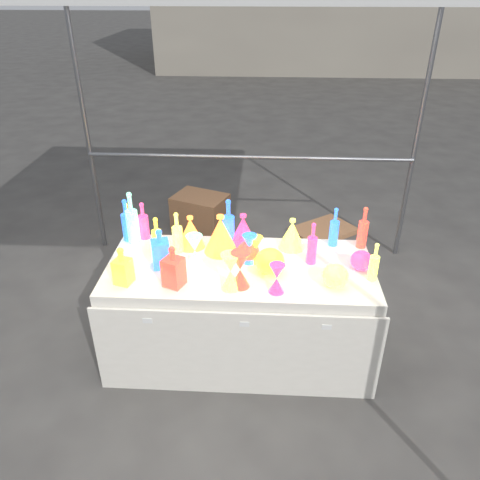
# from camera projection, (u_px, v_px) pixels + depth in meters

# --- Properties ---
(ground) EXTENTS (80.00, 80.00, 0.00)m
(ground) POSITION_uv_depth(u_px,v_px,m) (240.00, 349.00, 3.53)
(ground) COLOR #5A5854
(ground) RESTS_ON ground
(display_table) EXTENTS (1.84, 0.83, 0.75)m
(display_table) POSITION_uv_depth(u_px,v_px,m) (240.00, 311.00, 3.33)
(display_table) COLOR white
(display_table) RESTS_ON ground
(cardboard_box_closed) EXTENTS (0.66, 0.57, 0.40)m
(cardboard_box_closed) POSITION_uv_depth(u_px,v_px,m) (201.00, 213.00, 5.11)
(cardboard_box_closed) COLOR #B0774F
(cardboard_box_closed) RESTS_ON ground
(cardboard_box_flat) EXTENTS (0.79, 0.75, 0.05)m
(cardboard_box_flat) POSITION_uv_depth(u_px,v_px,m) (323.00, 230.00, 5.12)
(cardboard_box_flat) COLOR #B0774F
(cardboard_box_flat) RESTS_ON ground
(bottle_0) EXTENTS (0.09, 0.09, 0.28)m
(bottle_0) POSITION_uv_depth(u_px,v_px,m) (127.00, 220.00, 3.43)
(bottle_0) COLOR #DD4114
(bottle_0) RESTS_ON display_table
(bottle_1) EXTENTS (0.09, 0.09, 0.33)m
(bottle_1) POSITION_uv_depth(u_px,v_px,m) (127.00, 220.00, 3.39)
(bottle_1) COLOR #1A9149
(bottle_1) RESTS_ON display_table
(bottle_3) EXTENTS (0.09, 0.09, 0.29)m
(bottle_3) POSITION_uv_depth(u_px,v_px,m) (143.00, 220.00, 3.43)
(bottle_3) COLOR #1A4098
(bottle_3) RESTS_ON display_table
(bottle_4) EXTENTS (0.09, 0.09, 0.31)m
(bottle_4) POSITION_uv_depth(u_px,v_px,m) (177.00, 232.00, 3.25)
(bottle_4) COLOR #16688A
(bottle_4) RESTS_ON display_table
(bottle_5) EXTENTS (0.11, 0.11, 0.40)m
(bottle_5) POSITION_uv_depth(u_px,v_px,m) (132.00, 218.00, 3.34)
(bottle_5) COLOR #D12968
(bottle_5) RESTS_ON display_table
(bottle_6) EXTENTS (0.08, 0.08, 0.27)m
(bottle_6) POSITION_uv_depth(u_px,v_px,m) (157.00, 235.00, 3.25)
(bottle_6) COLOR #DD4114
(bottle_6) RESTS_ON display_table
(bottle_7) EXTENTS (0.11, 0.11, 0.36)m
(bottle_7) POSITION_uv_depth(u_px,v_px,m) (228.00, 223.00, 3.31)
(bottle_7) COLOR #1A9149
(bottle_7) RESTS_ON display_table
(decanter_0) EXTENTS (0.13, 0.13, 0.26)m
(decanter_0) POSITION_uv_depth(u_px,v_px,m) (122.00, 265.00, 2.92)
(decanter_0) COLOR #DD4114
(decanter_0) RESTS_ON display_table
(decanter_1) EXTENTS (0.15, 0.15, 0.28)m
(decanter_1) POSITION_uv_depth(u_px,v_px,m) (173.00, 266.00, 2.90)
(decanter_1) COLOR orange
(decanter_1) RESTS_ON display_table
(decanter_2) EXTENTS (0.14, 0.14, 0.28)m
(decanter_2) POSITION_uv_depth(u_px,v_px,m) (160.00, 248.00, 3.09)
(decanter_2) COLOR #1A9149
(decanter_2) RESTS_ON display_table
(hourglass_0) EXTENTS (0.13, 0.13, 0.24)m
(hourglass_0) POSITION_uv_depth(u_px,v_px,m) (240.00, 270.00, 2.89)
(hourglass_0) COLOR orange
(hourglass_0) RESTS_ON display_table
(hourglass_1) EXTENTS (0.13, 0.13, 0.20)m
(hourglass_1) POSITION_uv_depth(u_px,v_px,m) (277.00, 278.00, 2.85)
(hourglass_1) COLOR #1A4098
(hourglass_1) RESTS_ON display_table
(hourglass_2) EXTENTS (0.16, 0.16, 0.24)m
(hourglass_2) POSITION_uv_depth(u_px,v_px,m) (230.00, 271.00, 2.88)
(hourglass_2) COLOR #16688A
(hourglass_2) RESTS_ON display_table
(hourglass_3) EXTENTS (0.12, 0.12, 0.22)m
(hourglass_3) POSITION_uv_depth(u_px,v_px,m) (195.00, 250.00, 3.11)
(hourglass_3) COLOR #D12968
(hourglass_3) RESTS_ON display_table
(hourglass_4) EXTENTS (0.11, 0.11, 0.19)m
(hourglass_4) POSITION_uv_depth(u_px,v_px,m) (256.00, 249.00, 3.16)
(hourglass_4) COLOR #DD4114
(hourglass_4) RESTS_ON display_table
(hourglass_5) EXTENTS (0.13, 0.13, 0.21)m
(hourglass_5) POSITION_uv_depth(u_px,v_px,m) (249.00, 249.00, 3.15)
(hourglass_5) COLOR #1A9149
(hourglass_5) RESTS_ON display_table
(globe_0) EXTENTS (0.20, 0.20, 0.15)m
(globe_0) POSITION_uv_depth(u_px,v_px,m) (270.00, 262.00, 3.05)
(globe_0) COLOR #DD4114
(globe_0) RESTS_ON display_table
(globe_1) EXTENTS (0.18, 0.18, 0.14)m
(globe_1) POSITION_uv_depth(u_px,v_px,m) (335.00, 277.00, 2.92)
(globe_1) COLOR #16688A
(globe_1) RESTS_ON display_table
(globe_2) EXTENTS (0.17, 0.17, 0.12)m
(globe_2) POSITION_uv_depth(u_px,v_px,m) (248.00, 252.00, 3.20)
(globe_2) COLOR orange
(globe_2) RESTS_ON display_table
(globe_3) EXTENTS (0.17, 0.17, 0.12)m
(globe_3) POSITION_uv_depth(u_px,v_px,m) (361.00, 261.00, 3.10)
(globe_3) COLOR #1A4098
(globe_3) RESTS_ON display_table
(lampshade_0) EXTENTS (0.23, 0.23, 0.24)m
(lampshade_0) POSITION_uv_depth(u_px,v_px,m) (191.00, 231.00, 3.33)
(lampshade_0) COLOR #FCFF35
(lampshade_0) RESTS_ON display_table
(lampshade_1) EXTENTS (0.24, 0.24, 0.28)m
(lampshade_1) POSITION_uv_depth(u_px,v_px,m) (221.00, 234.00, 3.26)
(lampshade_1) COLOR #FCFF35
(lampshade_1) RESTS_ON display_table
(lampshade_2) EXTENTS (0.27, 0.27, 0.25)m
(lampshade_2) POSITION_uv_depth(u_px,v_px,m) (243.00, 230.00, 3.34)
(lampshade_2) COLOR #1A4098
(lampshade_2) RESTS_ON display_table
(lampshade_3) EXTENTS (0.25, 0.25, 0.23)m
(lampshade_3) POSITION_uv_depth(u_px,v_px,m) (292.00, 233.00, 3.32)
(lampshade_3) COLOR #16688A
(lampshade_3) RESTS_ON display_table
(bottle_8) EXTENTS (0.07, 0.07, 0.30)m
(bottle_8) POSITION_uv_depth(u_px,v_px,m) (334.00, 227.00, 3.33)
(bottle_8) COLOR #1A9149
(bottle_8) RESTS_ON display_table
(bottle_9) EXTENTS (0.07, 0.07, 0.31)m
(bottle_9) POSITION_uv_depth(u_px,v_px,m) (363.00, 227.00, 3.30)
(bottle_9) COLOR orange
(bottle_9) RESTS_ON display_table
(bottle_10) EXTENTS (0.07, 0.07, 0.30)m
(bottle_10) POSITION_uv_depth(u_px,v_px,m) (312.00, 243.00, 3.12)
(bottle_10) COLOR #1A4098
(bottle_10) RESTS_ON display_table
(bottle_11) EXTENTS (0.08, 0.08, 0.27)m
(bottle_11) POSITION_uv_depth(u_px,v_px,m) (374.00, 262.00, 2.95)
(bottle_11) COLOR #16688A
(bottle_11) RESTS_ON display_table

